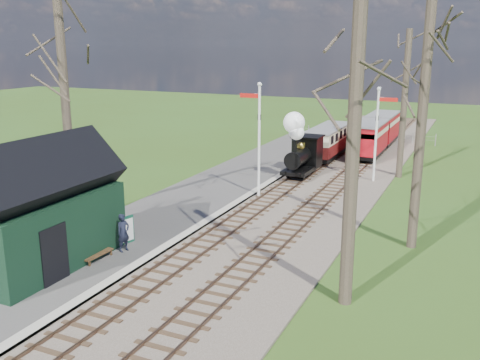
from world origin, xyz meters
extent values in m
plane|color=#354D18|center=(0.00, 0.00, 0.00)|extent=(140.00, 140.00, 0.00)
ellipsoid|color=#385B23|center=(-25.00, 60.00, -14.76)|extent=(57.60, 36.00, 16.20)
ellipsoid|color=#385B23|center=(10.00, 65.00, -18.04)|extent=(70.40, 44.00, 19.80)
ellipsoid|color=#385B23|center=(-8.00, 70.00, -16.40)|extent=(64.00, 40.00, 18.00)
cube|color=brown|center=(1.30, 22.00, 0.05)|extent=(8.00, 60.00, 0.10)
cube|color=brown|center=(-0.50, 22.00, 0.14)|extent=(0.07, 60.00, 0.12)
cube|color=brown|center=(0.50, 22.00, 0.14)|extent=(0.07, 60.00, 0.12)
cube|color=#38281C|center=(0.00, 22.00, 0.10)|extent=(1.60, 60.00, 0.09)
cube|color=brown|center=(2.10, 22.00, 0.14)|extent=(0.07, 60.00, 0.12)
cube|color=brown|center=(3.10, 22.00, 0.14)|extent=(0.07, 60.00, 0.12)
cube|color=#38281C|center=(2.60, 22.00, 0.10)|extent=(1.60, 60.00, 0.09)
cube|color=#474442|center=(-3.50, 14.00, 0.10)|extent=(5.00, 44.00, 0.20)
cube|color=#B2AD9E|center=(-1.20, 14.00, 0.10)|extent=(0.40, 44.00, 0.21)
cube|color=black|center=(-4.30, 4.00, 1.50)|extent=(3.00, 6.00, 2.60)
cube|color=black|center=(-4.30, 4.00, 3.35)|extent=(3.25, 6.30, 3.25)
cube|color=black|center=(-2.78, 3.00, 1.20)|extent=(0.06, 1.20, 2.00)
cylinder|color=silver|center=(-0.70, 16.00, 3.00)|extent=(0.14, 0.14, 6.00)
sphere|color=silver|center=(-0.70, 16.00, 6.10)|extent=(0.24, 0.24, 0.24)
cube|color=#B7140F|center=(-1.25, 16.00, 5.50)|extent=(1.10, 0.08, 0.22)
cube|color=black|center=(-0.70, 16.00, 4.40)|extent=(0.18, 0.06, 0.30)
cylinder|color=silver|center=(4.30, 22.00, 2.75)|extent=(0.14, 0.14, 5.50)
sphere|color=silver|center=(4.30, 22.00, 5.60)|extent=(0.24, 0.24, 0.24)
cube|color=#B7140F|center=(4.85, 22.00, 5.00)|extent=(1.10, 0.08, 0.22)
cube|color=black|center=(4.30, 22.00, 3.90)|extent=(0.18, 0.06, 0.30)
cylinder|color=#382D23|center=(-7.30, 9.00, 5.50)|extent=(0.41, 0.41, 11.00)
cylinder|color=#382D23|center=(6.50, 6.00, 6.00)|extent=(0.42, 0.42, 12.00)
cylinder|color=#382D23|center=(7.80, 12.00, 5.00)|extent=(0.40, 0.40, 10.00)
cylinder|color=#382D23|center=(5.50, 24.00, 4.50)|extent=(0.39, 0.39, 9.00)
cube|color=slate|center=(0.30, 36.00, 0.75)|extent=(12.60, 0.02, 0.01)
cube|color=slate|center=(0.30, 36.00, 0.45)|extent=(12.60, 0.02, 0.02)
cylinder|color=slate|center=(0.30, 36.00, 0.50)|extent=(0.08, 0.08, 1.00)
cube|color=black|center=(0.00, 21.24, 0.61)|extent=(1.54, 3.63, 0.23)
cylinder|color=black|center=(0.00, 20.69, 1.42)|extent=(1.00, 2.36, 1.00)
cube|color=black|center=(0.00, 22.33, 1.51)|extent=(1.63, 1.45, 1.81)
cylinder|color=black|center=(0.00, 19.79, 2.24)|extent=(0.25, 0.25, 0.73)
sphere|color=gold|center=(0.00, 20.97, 2.06)|extent=(0.47, 0.47, 0.47)
sphere|color=white|center=(0.10, 19.79, 3.10)|extent=(0.91, 0.91, 0.91)
sphere|color=white|center=(-0.10, 19.88, 3.64)|extent=(1.27, 1.27, 1.27)
cylinder|color=black|center=(-0.50, 20.15, 0.49)|extent=(0.09, 0.58, 0.58)
cylinder|color=black|center=(0.50, 20.15, 0.49)|extent=(0.09, 0.58, 0.58)
cube|color=black|center=(0.00, 27.24, 0.52)|extent=(1.72, 6.34, 0.27)
cube|color=#531313|center=(0.00, 27.24, 1.06)|extent=(1.81, 6.34, 0.82)
cube|color=beige|center=(0.00, 27.24, 1.88)|extent=(1.81, 6.34, 0.82)
cube|color=slate|center=(0.00, 27.24, 2.33)|extent=(1.90, 6.53, 0.11)
cube|color=black|center=(2.60, 28.55, 0.54)|extent=(1.85, 4.87, 0.29)
cube|color=#A40D16|center=(2.60, 28.55, 1.12)|extent=(1.95, 4.87, 0.88)
cube|color=beige|center=(2.60, 28.55, 2.00)|extent=(1.95, 4.87, 0.88)
cube|color=slate|center=(2.60, 28.55, 2.49)|extent=(2.04, 5.06, 0.12)
cube|color=black|center=(2.60, 34.05, 0.54)|extent=(1.85, 4.87, 0.29)
cube|color=#A40D16|center=(2.60, 34.05, 1.12)|extent=(1.95, 4.87, 0.88)
cube|color=beige|center=(2.60, 34.05, 2.00)|extent=(1.95, 4.87, 0.88)
cube|color=slate|center=(2.60, 34.05, 2.49)|extent=(2.04, 5.06, 0.12)
cube|color=#0E452F|center=(-2.81, 7.00, 0.77)|extent=(0.25, 0.77, 1.14)
cube|color=silver|center=(-2.76, 6.99, 0.77)|extent=(0.17, 0.66, 0.93)
cube|color=#4A311A|center=(-2.77, 5.12, 0.43)|extent=(0.46, 1.41, 0.06)
cube|color=#4A311A|center=(-2.95, 5.13, 0.70)|extent=(0.11, 1.40, 0.60)
cube|color=#4A311A|center=(-2.62, 4.52, 0.30)|extent=(0.06, 0.06, 0.20)
cube|color=#4A311A|center=(-2.92, 5.72, 0.30)|extent=(0.06, 0.06, 0.20)
imported|color=black|center=(-2.38, 6.27, 0.96)|extent=(0.50, 0.63, 1.52)
camera|label=1|loc=(9.98, -9.76, 8.15)|focal=40.00mm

